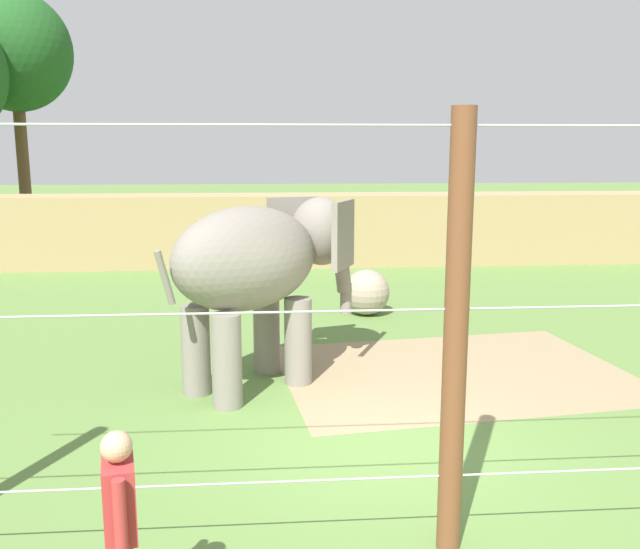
{
  "coord_description": "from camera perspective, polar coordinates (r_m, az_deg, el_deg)",
  "views": [
    {
      "loc": [
        -1.38,
        -7.77,
        3.6
      ],
      "look_at": [
        -0.49,
        3.86,
        1.4
      ],
      "focal_mm": 38.14,
      "sensor_mm": 36.0,
      "label": 1
    }
  ],
  "objects": [
    {
      "name": "dirt_patch",
      "position": [
        11.34,
        11.19,
        -8.03
      ],
      "size": [
        5.96,
        4.66,
        0.01
      ],
      "primitive_type": "cube",
      "rotation": [
        0.0,
        0.0,
        0.13
      ],
      "color": "#937F5B",
      "rests_on": "ground"
    },
    {
      "name": "enrichment_ball",
      "position": [
        14.76,
        3.94,
        -1.49
      ],
      "size": [
        0.99,
        0.99,
        0.99
      ],
      "primitive_type": "sphere",
      "color": "gray",
      "rests_on": "ground"
    },
    {
      "name": "embankment_wall",
      "position": [
        21.11,
        -0.6,
        3.82
      ],
      "size": [
        36.0,
        1.8,
        2.16
      ],
      "primitive_type": "cube",
      "color": "tan",
      "rests_on": "ground"
    },
    {
      "name": "zookeeper",
      "position": [
        5.33,
        -16.33,
        -19.9
      ],
      "size": [
        0.3,
        0.58,
        1.67
      ],
      "color": "#232328",
      "rests_on": "ground"
    },
    {
      "name": "ground_plane",
      "position": [
        8.67,
        5.35,
        -13.88
      ],
      "size": [
        120.0,
        120.0,
        0.0
      ],
      "primitive_type": "plane",
      "color": "#5B7F3D"
    },
    {
      "name": "cable_fence",
      "position": [
        5.94,
        9.99,
        -5.41
      ],
      "size": [
        10.84,
        0.21,
        3.92
      ],
      "color": "brown",
      "rests_on": "ground"
    },
    {
      "name": "elephant",
      "position": [
        10.2,
        -4.91,
        0.82
      ],
      "size": [
        3.26,
        3.05,
        2.81
      ],
      "color": "gray",
      "rests_on": "ground"
    },
    {
      "name": "tree_far_left",
      "position": [
        28.69,
        -24.26,
        16.58
      ],
      "size": [
        4.16,
        4.16,
        9.25
      ],
      "color": "brown",
      "rests_on": "ground"
    }
  ]
}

